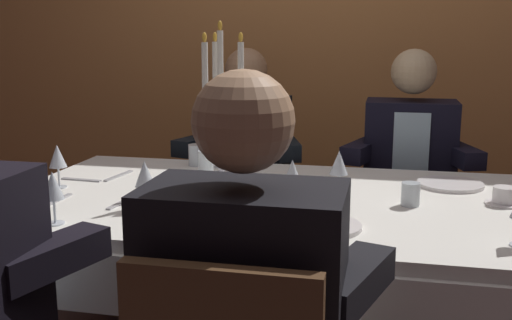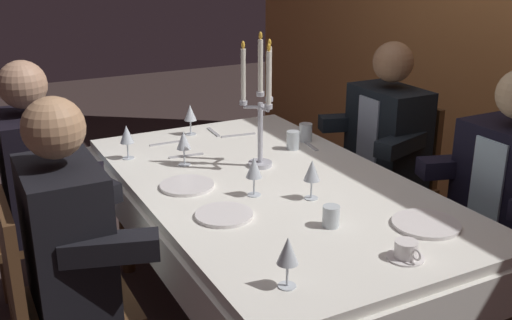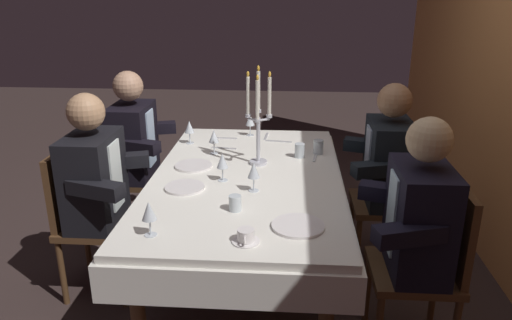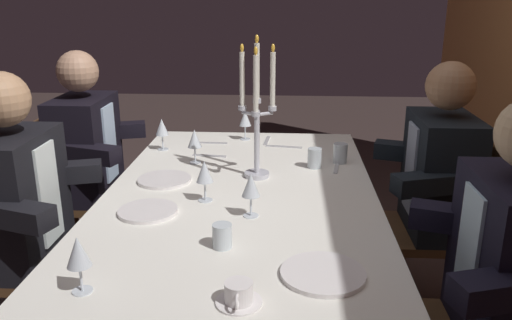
# 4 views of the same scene
# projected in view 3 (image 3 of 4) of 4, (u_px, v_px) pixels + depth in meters

# --- Properties ---
(ground_plane) EXTENTS (12.00, 12.00, 0.00)m
(ground_plane) POSITION_uv_depth(u_px,v_px,m) (247.00, 282.00, 3.11)
(ground_plane) COLOR #362926
(dining_table) EXTENTS (1.94, 1.14, 0.74)m
(dining_table) POSITION_uv_depth(u_px,v_px,m) (247.00, 193.00, 2.90)
(dining_table) COLOR white
(dining_table) RESTS_ON ground_plane
(candelabra) EXTENTS (0.15, 0.17, 0.61)m
(candelabra) POSITION_uv_depth(u_px,v_px,m) (258.00, 121.00, 2.95)
(candelabra) COLOR silver
(candelabra) RESTS_ON dining_table
(dinner_plate_0) EXTENTS (0.22, 0.22, 0.01)m
(dinner_plate_0) POSITION_uv_depth(u_px,v_px,m) (185.00, 187.00, 2.67)
(dinner_plate_0) COLOR white
(dinner_plate_0) RESTS_ON dining_table
(dinner_plate_1) EXTENTS (0.23, 0.23, 0.01)m
(dinner_plate_1) POSITION_uv_depth(u_px,v_px,m) (194.00, 166.00, 2.98)
(dinner_plate_1) COLOR white
(dinner_plate_1) RESTS_ON dining_table
(dinner_plate_2) EXTENTS (0.25, 0.25, 0.01)m
(dinner_plate_2) POSITION_uv_depth(u_px,v_px,m) (298.00, 226.00, 2.24)
(dinner_plate_2) COLOR white
(dinner_plate_2) RESTS_ON dining_table
(wine_glass_0) EXTENTS (0.07, 0.07, 0.16)m
(wine_glass_0) POSITION_uv_depth(u_px,v_px,m) (149.00, 212.00, 2.13)
(wine_glass_0) COLOR silver
(wine_glass_0) RESTS_ON dining_table
(wine_glass_1) EXTENTS (0.07, 0.07, 0.16)m
(wine_glass_1) POSITION_uv_depth(u_px,v_px,m) (254.00, 171.00, 2.60)
(wine_glass_1) COLOR silver
(wine_glass_1) RESTS_ON dining_table
(wine_glass_2) EXTENTS (0.07, 0.07, 0.16)m
(wine_glass_2) POSITION_uv_depth(u_px,v_px,m) (189.00, 127.00, 3.39)
(wine_glass_2) COLOR silver
(wine_glass_2) RESTS_ON dining_table
(wine_glass_3) EXTENTS (0.07, 0.07, 0.16)m
(wine_glass_3) POSITION_uv_depth(u_px,v_px,m) (214.00, 137.00, 3.18)
(wine_glass_3) COLOR silver
(wine_glass_3) RESTS_ON dining_table
(wine_glass_4) EXTENTS (0.07, 0.07, 0.16)m
(wine_glass_4) POSITION_uv_depth(u_px,v_px,m) (250.00, 120.00, 3.57)
(wine_glass_4) COLOR silver
(wine_glass_4) RESTS_ON dining_table
(wine_glass_5) EXTENTS (0.07, 0.07, 0.16)m
(wine_glass_5) POSITION_uv_depth(u_px,v_px,m) (222.00, 162.00, 2.74)
(wine_glass_5) COLOR silver
(wine_glass_5) RESTS_ON dining_table
(water_tumbler_0) EXTENTS (0.06, 0.06, 0.08)m
(water_tumbler_0) POSITION_uv_depth(u_px,v_px,m) (235.00, 203.00, 2.40)
(water_tumbler_0) COLOR silver
(water_tumbler_0) RESTS_ON dining_table
(water_tumbler_1) EXTENTS (0.06, 0.06, 0.09)m
(water_tumbler_1) POSITION_uv_depth(u_px,v_px,m) (300.00, 151.00, 3.14)
(water_tumbler_1) COLOR silver
(water_tumbler_1) RESTS_ON dining_table
(water_tumbler_2) EXTENTS (0.07, 0.07, 0.09)m
(water_tumbler_2) POSITION_uv_depth(u_px,v_px,m) (318.00, 147.00, 3.21)
(water_tumbler_2) COLOR silver
(water_tumbler_2) RESTS_ON dining_table
(coffee_cup_0) EXTENTS (0.13, 0.12, 0.06)m
(coffee_cup_0) POSITION_uv_depth(u_px,v_px,m) (246.00, 237.00, 2.10)
(coffee_cup_0) COLOR white
(coffee_cup_0) RESTS_ON dining_table
(knife_0) EXTENTS (0.04, 0.19, 0.01)m
(knife_0) POSITION_uv_depth(u_px,v_px,m) (279.00, 141.00, 3.47)
(knife_0) COLOR #B7B7BC
(knife_0) RESTS_ON dining_table
(spoon_1) EXTENTS (0.17, 0.03, 0.01)m
(spoon_1) POSITION_uv_depth(u_px,v_px,m) (266.00, 136.00, 3.58)
(spoon_1) COLOR #B7B7BC
(spoon_1) RESTS_ON dining_table
(fork_2) EXTENTS (0.02, 0.17, 0.01)m
(fork_2) POSITION_uv_depth(u_px,v_px,m) (225.00, 138.00, 3.54)
(fork_2) COLOR #B7B7BC
(fork_2) RESTS_ON dining_table
(spoon_3) EXTENTS (0.17, 0.04, 0.01)m
(spoon_3) POSITION_uv_depth(u_px,v_px,m) (315.00, 157.00, 3.15)
(spoon_3) COLOR #B7B7BC
(spoon_3) RESTS_ON dining_table
(fork_4) EXTENTS (0.04, 0.17, 0.01)m
(fork_4) POSITION_uv_depth(u_px,v_px,m) (224.00, 148.00, 3.32)
(fork_4) COLOR #B7B7BC
(fork_4) RESTS_ON dining_table
(seated_diner_0) EXTENTS (0.63, 0.48, 1.24)m
(seated_diner_0) POSITION_uv_depth(u_px,v_px,m) (132.00, 141.00, 3.50)
(seated_diner_0) COLOR #553720
(seated_diner_0) RESTS_ON ground_plane
(seated_diner_1) EXTENTS (0.63, 0.48, 1.24)m
(seated_diner_1) POSITION_uv_depth(u_px,v_px,m) (389.00, 162.00, 3.08)
(seated_diner_1) COLOR #553720
(seated_diner_1) RESTS_ON ground_plane
(seated_diner_2) EXTENTS (0.63, 0.48, 1.24)m
(seated_diner_2) POSITION_uv_depth(u_px,v_px,m) (93.00, 179.00, 2.81)
(seated_diner_2) COLOR #553720
(seated_diner_2) RESTS_ON ground_plane
(seated_diner_3) EXTENTS (0.63, 0.48, 1.24)m
(seated_diner_3) POSITION_uv_depth(u_px,v_px,m) (421.00, 219.00, 2.33)
(seated_diner_3) COLOR #553720
(seated_diner_3) RESTS_ON ground_plane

